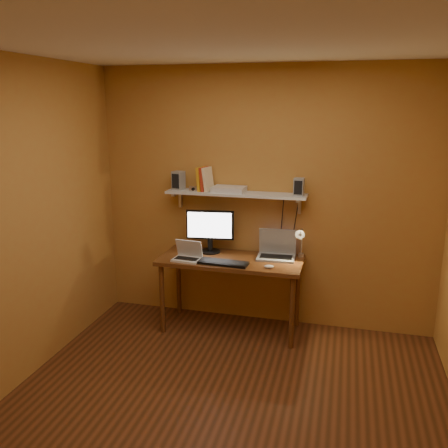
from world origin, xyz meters
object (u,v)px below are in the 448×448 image
(desk, at_px, (231,267))
(wall_shelf, at_px, (236,194))
(mouse, at_px, (269,267))
(shelf_camera, at_px, (194,189))
(netbook, at_px, (188,254))
(speaker_right, at_px, (299,187))
(keyboard, at_px, (223,263))
(laptop, at_px, (277,250))
(monitor, at_px, (210,229))
(desk_lamp, at_px, (301,239))
(router, at_px, (229,189))
(speaker_left, at_px, (178,180))

(desk, relative_size, wall_shelf, 1.00)
(mouse, height_order, shelf_camera, shelf_camera)
(netbook, relative_size, shelf_camera, 3.13)
(speaker_right, relative_size, shelf_camera, 1.87)
(desk, bearing_deg, keyboard, -99.26)
(laptop, height_order, netbook, laptop)
(monitor, bearing_deg, laptop, -6.52)
(laptop, bearing_deg, mouse, -95.38)
(wall_shelf, relative_size, desk_lamp, 3.73)
(desk, height_order, desk_lamp, desk_lamp)
(keyboard, bearing_deg, desk_lamp, 27.59)
(netbook, height_order, router, router)
(desk_lamp, relative_size, speaker_left, 2.00)
(laptop, relative_size, keyboard, 0.80)
(keyboard, xyz_separation_m, router, (-0.04, 0.38, 0.64))
(desk_lamp, height_order, speaker_left, speaker_left)
(wall_shelf, relative_size, monitor, 2.90)
(monitor, relative_size, shelf_camera, 5.37)
(wall_shelf, distance_m, netbook, 0.76)
(monitor, bearing_deg, router, 9.84)
(keyboard, height_order, shelf_camera, shelf_camera)
(wall_shelf, relative_size, router, 4.37)
(monitor, bearing_deg, desk, -37.49)
(netbook, relative_size, speaker_left, 1.50)
(netbook, xyz_separation_m, mouse, (0.81, -0.05, -0.04))
(laptop, relative_size, speaker_right, 2.25)
(mouse, distance_m, shelf_camera, 1.09)
(mouse, height_order, router, router)
(wall_shelf, distance_m, keyboard, 0.70)
(speaker_left, relative_size, shelf_camera, 2.08)
(mouse, distance_m, desk_lamp, 0.44)
(desk, distance_m, monitor, 0.44)
(keyboard, height_order, speaker_right, speaker_right)
(speaker_right, xyz_separation_m, shelf_camera, (-1.04, -0.05, -0.06))
(keyboard, distance_m, mouse, 0.44)
(speaker_left, xyz_separation_m, shelf_camera, (0.18, -0.07, -0.07))
(keyboard, relative_size, mouse, 5.39)
(laptop, distance_m, desk_lamp, 0.27)
(mouse, bearing_deg, speaker_right, 55.73)
(wall_shelf, height_order, router, router)
(shelf_camera, bearing_deg, laptop, 1.59)
(speaker_left, bearing_deg, mouse, -6.38)
(monitor, bearing_deg, speaker_left, 163.50)
(laptop, height_order, router, router)
(netbook, distance_m, speaker_right, 1.25)
(netbook, bearing_deg, keyboard, -0.51)
(keyboard, bearing_deg, shelf_camera, 144.76)
(monitor, height_order, mouse, monitor)
(desk_lamp, bearing_deg, netbook, -165.78)
(netbook, relative_size, desk_lamp, 0.75)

